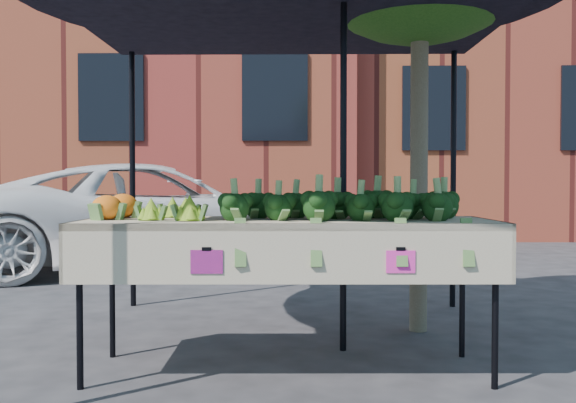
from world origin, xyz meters
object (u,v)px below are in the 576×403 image
object	(u,v)px
canopy	(291,145)
street_tree	(419,78)
table	(288,296)
vehicle	(154,81)

from	to	relation	value
canopy	street_tree	distance (m)	1.20
table	vehicle	size ratio (longest dim) A/B	0.49
table	canopy	size ratio (longest dim) A/B	0.76
street_tree	canopy	bearing A→B (deg)	-152.72
vehicle	street_tree	bearing A→B (deg)	-163.72
table	canopy	xyz separation A→B (m)	(0.01, 0.57, 0.92)
canopy	vehicle	world-z (taller)	vehicle
canopy	street_tree	world-z (taller)	street_tree
table	vehicle	bearing A→B (deg)	111.41
vehicle	canopy	bearing A→B (deg)	-177.36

